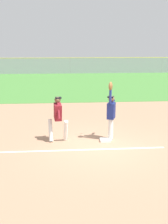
# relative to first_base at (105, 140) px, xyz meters

# --- Properties ---
(ground_plane) EXTENTS (79.82, 79.82, 0.00)m
(ground_plane) POSITION_rel_first_base_xyz_m (-0.25, -0.58, -0.04)
(ground_plane) COLOR tan
(outfield_grass) EXTENTS (46.33, 18.62, 0.01)m
(outfield_grass) POSITION_rel_first_base_xyz_m (-0.25, 16.88, -0.04)
(outfield_grass) COLOR #478438
(outfield_grass) RESTS_ON ground_plane
(first_base) EXTENTS (0.39, 0.39, 0.08)m
(first_base) POSITION_rel_first_base_xyz_m (0.00, 0.00, 0.00)
(first_base) COLOR white
(first_base) RESTS_ON ground_plane
(fielder) EXTENTS (0.43, 0.87, 2.28)m
(fielder) POSITION_rel_first_base_xyz_m (0.24, 0.14, 1.08)
(fielder) COLOR silver
(fielder) RESTS_ON ground_plane
(runner) EXTENTS (0.77, 0.85, 1.72)m
(runner) POSITION_rel_first_base_xyz_m (-1.78, 0.15, 0.96)
(runner) COLOR white
(runner) RESTS_ON ground_plane
(baseball) EXTENTS (0.07, 0.07, 0.07)m
(baseball) POSITION_rel_first_base_xyz_m (0.23, 0.36, 2.06)
(baseball) COLOR white
(outfield_fence) EXTENTS (46.41, 0.08, 1.94)m
(outfield_fence) POSITION_rel_first_base_xyz_m (-0.25, 26.19, 0.93)
(outfield_fence) COLOR #93999E
(outfield_fence) RESTS_ON ground_plane
(parked_car_red) EXTENTS (4.57, 2.47, 1.25)m
(parked_car_red) POSITION_rel_first_base_xyz_m (-7.08, 29.65, 0.63)
(parked_car_red) COLOR #B21E1E
(parked_car_red) RESTS_ON ground_plane
(parked_car_white) EXTENTS (4.47, 2.25, 1.25)m
(parked_car_white) POSITION_rel_first_base_xyz_m (-1.08, 29.10, 0.63)
(parked_car_white) COLOR white
(parked_car_white) RESTS_ON ground_plane
(parked_car_blue) EXTENTS (4.53, 2.38, 1.25)m
(parked_car_blue) POSITION_rel_first_base_xyz_m (3.85, 29.51, 0.63)
(parked_car_blue) COLOR #23389E
(parked_car_blue) RESTS_ON ground_plane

